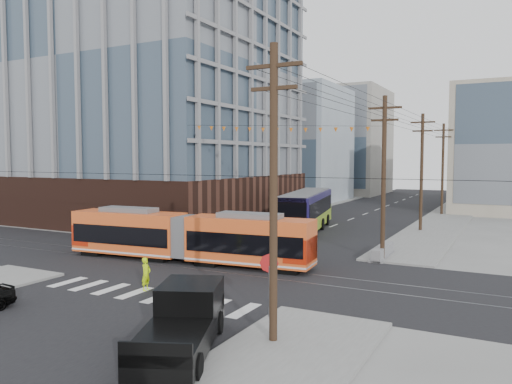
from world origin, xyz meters
TOP-DOWN VIEW (x-y plane):
  - ground at (0.00, 0.00)m, footprint 160.00×160.00m
  - office_building at (-22.00, 23.00)m, footprint 30.00×25.00m
  - bg_bldg_nw_near at (-17.00, 52.00)m, footprint 18.00×16.00m
  - bg_bldg_nw_far at (-14.00, 72.00)m, footprint 16.00×18.00m
  - utility_pole_near at (8.50, -6.00)m, footprint 0.30×0.30m
  - utility_pole_far at (8.50, 56.00)m, footprint 0.30×0.30m
  - streetcar at (-2.96, 4.56)m, footprint 17.41×3.96m
  - city_bus at (-1.33, 21.90)m, footprint 5.46×13.72m
  - pickup_truck at (5.99, -8.34)m, footprint 4.44×6.57m
  - parked_car_silver at (-5.92, 15.77)m, footprint 2.68×4.65m
  - parked_car_white at (-5.45, 17.96)m, footprint 2.18×5.00m
  - parked_car_grey at (-5.98, 21.96)m, footprint 3.55×4.68m
  - pedestrian at (-0.60, -2.32)m, footprint 0.50×0.68m
  - stop_sign at (7.19, -3.67)m, footprint 1.01×1.01m
  - jersey_barrier at (8.30, 11.94)m, footprint 1.00×4.23m

SIDE VIEW (x-z plane):
  - ground at x=0.00m, z-range 0.00..0.00m
  - jersey_barrier at x=8.30m, z-range 0.00..0.84m
  - parked_car_grey at x=-5.98m, z-range 0.00..1.18m
  - parked_car_white at x=-5.45m, z-range 0.00..1.43m
  - parked_car_silver at x=-5.92m, z-range 0.00..1.45m
  - pedestrian at x=-0.60m, z-range 0.00..1.73m
  - pickup_truck at x=5.99m, z-range 0.00..2.10m
  - stop_sign at x=7.19m, z-range 0.00..2.67m
  - streetcar at x=-2.96m, z-range 0.00..3.33m
  - city_bus at x=-1.33m, z-range 0.00..3.80m
  - utility_pole_near at x=8.50m, z-range 0.00..11.00m
  - utility_pole_far at x=8.50m, z-range 0.00..11.00m
  - bg_bldg_nw_near at x=-17.00m, z-range 0.00..18.00m
  - bg_bldg_nw_far at x=-14.00m, z-range 0.00..20.00m
  - office_building at x=-22.00m, z-range 0.00..28.60m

